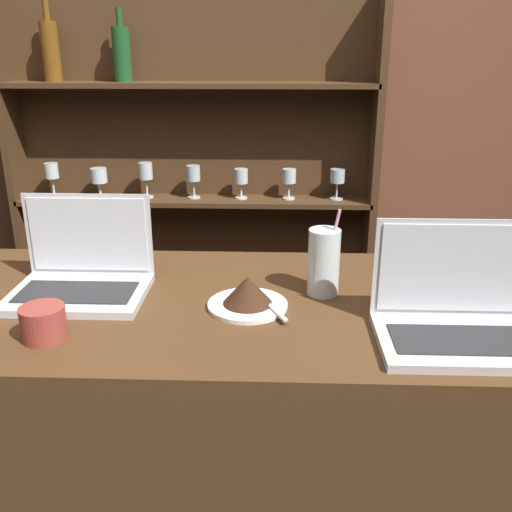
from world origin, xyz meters
name	(u,v)px	position (x,y,z in m)	size (l,w,h in m)	color
bar_counter	(188,487)	(0.00, 0.34, 0.55)	(2.02, 0.67, 1.09)	#4C3019
back_wall	(225,121)	(0.00, 1.59, 1.35)	(7.00, 0.06, 2.70)	brown
back_shelf	(194,210)	(-0.13, 1.51, 0.98)	(1.52, 0.18, 1.88)	#472D19
laptop_near	(82,273)	(-0.24, 0.38, 1.14)	(0.31, 0.23, 0.22)	silver
laptop_far	(459,314)	(0.60, 0.18, 1.14)	(0.33, 0.22, 0.23)	silver
cake_plate	(248,294)	(0.16, 0.31, 1.13)	(0.18, 0.18, 0.07)	white
water_glass	(324,262)	(0.34, 0.39, 1.17)	(0.08, 0.08, 0.21)	silver
coffee_cup	(43,323)	(-0.24, 0.14, 1.13)	(0.09, 0.09, 0.07)	#993D33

